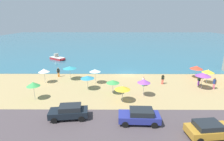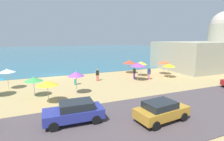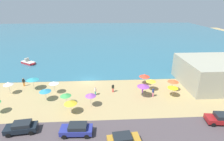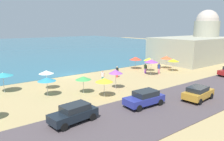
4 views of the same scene
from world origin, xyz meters
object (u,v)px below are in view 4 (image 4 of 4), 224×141
object	(u,v)px
parked_car_0	(198,93)
parked_car_3	(144,98)
beach_umbrella_0	(149,59)
beach_umbrella_6	(136,58)
bather_0	(103,76)
beach_umbrella_2	(116,72)
beach_umbrella_12	(83,78)
bather_4	(159,68)
beach_umbrella_10	(47,79)
beach_umbrella_7	(173,60)
beach_umbrella_4	(3,74)
beach_umbrella_11	(104,80)
bather_2	(145,68)
beach_umbrella_8	(151,61)
harbor_fortress	(196,45)
beach_umbrella_9	(46,72)
bather_3	(117,71)
beach_umbrella_3	(166,57)
parked_car_1	(74,113)

from	to	relation	value
parked_car_0	parked_car_3	world-z (taller)	parked_car_3
beach_umbrella_0	beach_umbrella_6	bearing A→B (deg)	101.75
bather_0	parked_car_0	size ratio (longest dim) A/B	0.40
beach_umbrella_2	beach_umbrella_12	bearing A→B (deg)	169.01
beach_umbrella_6	bather_4	bearing A→B (deg)	-85.37
beach_umbrella_10	beach_umbrella_12	bearing A→B (deg)	-22.57
beach_umbrella_10	parked_car_0	distance (m)	16.63
beach_umbrella_6	beach_umbrella_12	xyz separation A→B (m)	(-14.88, -7.04, -0.13)
beach_umbrella_7	parked_car_3	xyz separation A→B (m)	(-16.11, -9.00, -1.06)
beach_umbrella_12	bather_4	size ratio (longest dim) A/B	1.18
beach_umbrella_4	beach_umbrella_11	bearing A→B (deg)	-44.50
beach_umbrella_7	bather_2	distance (m)	5.45
beach_umbrella_8	harbor_fortress	bearing A→B (deg)	12.82
parked_car_3	beach_umbrella_11	bearing A→B (deg)	107.33
parked_car_3	harbor_fortress	bearing A→B (deg)	24.29
beach_umbrella_10	beach_umbrella_9	bearing A→B (deg)	70.24
beach_umbrella_7	beach_umbrella_10	world-z (taller)	beach_umbrella_10
beach_umbrella_12	bather_2	world-z (taller)	beach_umbrella_12
beach_umbrella_7	beach_umbrella_9	size ratio (longest dim) A/B	0.87
beach_umbrella_11	parked_car_0	xyz separation A→B (m)	(7.31, -7.02, -1.10)
parked_car_0	beach_umbrella_0	bearing A→B (deg)	63.26
beach_umbrella_12	parked_car_3	size ratio (longest dim) A/B	0.50
beach_umbrella_2	beach_umbrella_11	size ratio (longest dim) A/B	1.14
beach_umbrella_2	beach_umbrella_0	bearing A→B (deg)	24.09
beach_umbrella_8	beach_umbrella_11	world-z (taller)	beach_umbrella_8
beach_umbrella_10	bather_3	world-z (taller)	beach_umbrella_10
beach_umbrella_0	beach_umbrella_8	bearing A→B (deg)	-130.14
beach_umbrella_7	beach_umbrella_2	bearing A→B (deg)	-170.39
bather_0	bather_2	distance (m)	8.97
beach_umbrella_3	parked_car_3	world-z (taller)	beach_umbrella_3
parked_car_3	parked_car_1	bearing A→B (deg)	173.70
bather_0	beach_umbrella_3	bearing A→B (deg)	3.74
beach_umbrella_4	bather_3	xyz separation A→B (m)	(15.56, -2.07, -1.26)
beach_umbrella_12	parked_car_1	world-z (taller)	beach_umbrella_12
bather_3	beach_umbrella_7	bearing A→B (deg)	-11.80
beach_umbrella_6	beach_umbrella_12	world-z (taller)	beach_umbrella_6
beach_umbrella_6	beach_umbrella_7	world-z (taller)	beach_umbrella_6
beach_umbrella_11	bather_2	world-z (taller)	beach_umbrella_11
bather_2	bather_0	bearing A→B (deg)	-177.45
bather_2	bather_3	bearing A→B (deg)	174.52
beach_umbrella_3	beach_umbrella_7	xyz separation A→B (m)	(-0.91, -2.28, -0.16)
beach_umbrella_9	bather_4	size ratio (longest dim) A/B	1.39
beach_umbrella_4	bather_0	bearing A→B (deg)	-13.84
bather_0	beach_umbrella_8	bearing A→B (deg)	-7.56
beach_umbrella_11	bather_4	size ratio (longest dim) A/B	1.24
beach_umbrella_4	beach_umbrella_6	distance (m)	22.35
harbor_fortress	bather_0	bearing A→B (deg)	-173.38
beach_umbrella_0	parked_car_1	distance (m)	22.83
beach_umbrella_2	bather_2	xyz separation A→B (m)	(9.55, 4.18, -1.28)
beach_umbrella_12	bather_4	distance (m)	15.44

